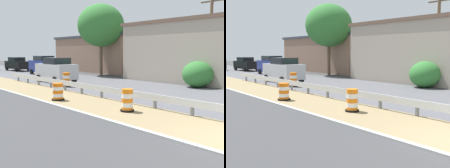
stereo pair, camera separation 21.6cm
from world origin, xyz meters
TOP-DOWN VIEW (x-y plane):
  - traffic_barrel_nearest at (0.47, 5.54)m, footprint 0.65×0.65m
  - traffic_barrel_close at (-0.43, 10.16)m, footprint 0.72×0.72m
  - traffic_barrel_mid at (3.03, 14.77)m, footprint 0.66×0.66m
  - car_trailing_near_lane at (7.21, 26.26)m, footprint 2.22×4.50m
  - car_lead_far_lane at (4.13, 18.21)m, footprint 2.19×4.27m
  - car_mid_far_lane at (7.32, 34.63)m, footprint 2.11×4.78m
  - roadside_shop_near at (14.06, 9.94)m, footprint 6.47×13.93m
  - roadside_shop_far at (16.09, 26.20)m, footprint 6.56×15.13m
  - utility_pole_near at (11.51, 7.54)m, footprint 0.24×1.80m
  - bush_roadside at (10.39, 7.87)m, footprint 2.32×2.32m
  - tree_roadside at (11.80, 21.20)m, footprint 5.39×5.39m

SIDE VIEW (x-z plane):
  - traffic_barrel_close at x=-0.43m, z-range -0.05..0.92m
  - traffic_barrel_nearest at x=0.47m, z-range -0.05..0.99m
  - traffic_barrel_mid at x=3.03m, z-range -0.05..1.07m
  - car_mid_far_lane at x=7.32m, z-range 0.00..1.95m
  - bush_roadside at x=10.39m, z-range 0.00..2.00m
  - car_lead_far_lane at x=4.13m, z-range 0.00..2.19m
  - car_trailing_near_lane at x=7.21m, z-range 0.00..2.23m
  - roadside_shop_far at x=16.09m, z-range 0.01..4.87m
  - roadside_shop_near at x=14.06m, z-range 0.01..5.55m
  - utility_pole_near at x=11.51m, z-range 0.15..7.19m
  - tree_roadside at x=11.80m, z-range 1.64..9.80m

